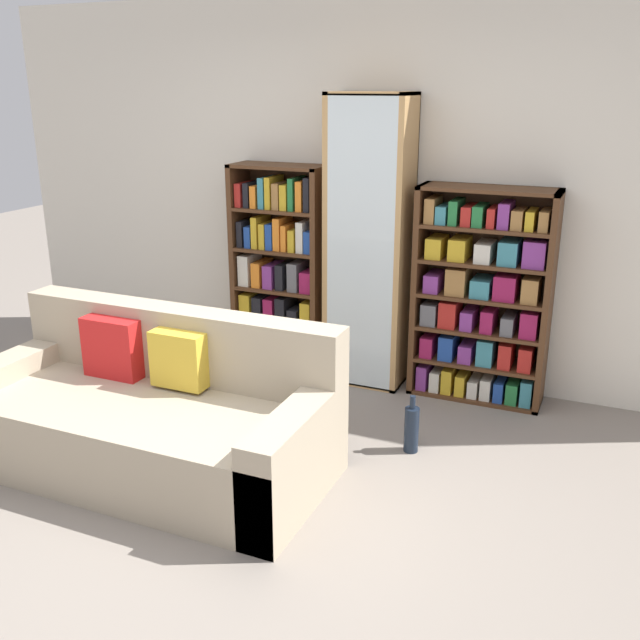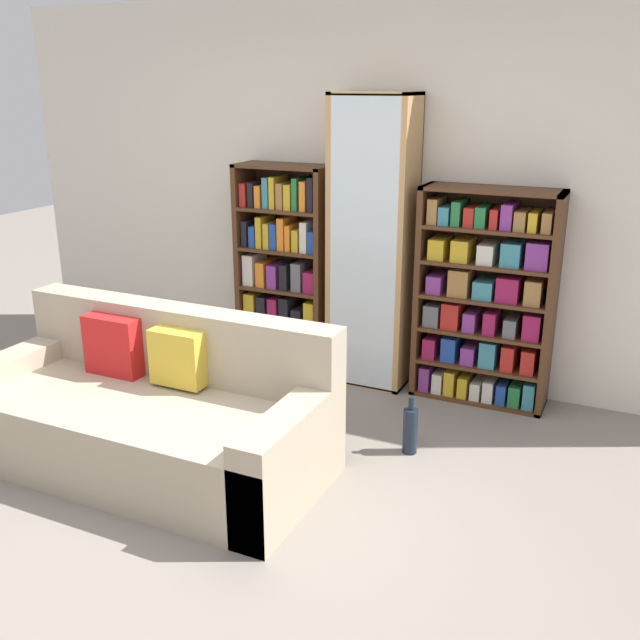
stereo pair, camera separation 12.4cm
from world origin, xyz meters
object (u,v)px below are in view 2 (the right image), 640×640
Objects in this scene: display_cabinet at (373,244)px; wine_bottle at (410,430)px; bookshelf_right at (485,301)px; bookshelf_left at (285,271)px; couch at (150,416)px.

display_cabinet is 5.71× the size of wine_bottle.
display_cabinet is 1.40× the size of bookshelf_right.
bookshelf_left reaches higher than bookshelf_right.
bookshelf_left is 1.05× the size of bookshelf_right.
display_cabinet is 0.87m from bookshelf_right.
couch is at bearing -150.69° from wine_bottle.
bookshelf_right is 1.12m from wine_bottle.
wine_bottle is (-0.19, -0.96, -0.56)m from bookshelf_right.
wine_bottle is (1.33, -0.96, -0.60)m from bookshelf_left.
couch is 2.31m from bookshelf_right.
couch is 1.35× the size of bookshelf_left.
display_cabinet is at bearing -1.29° from bookshelf_left.
display_cabinet is 1.43m from wine_bottle.
display_cabinet reaches higher than bookshelf_left.
display_cabinet is at bearing -178.84° from bookshelf_right.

